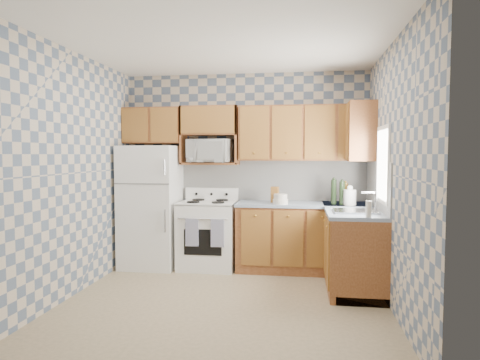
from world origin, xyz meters
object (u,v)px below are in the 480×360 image
object	(u,v)px
stove_body	(208,235)
electric_kettle	(350,197)
refrigerator	(151,206)
microwave	(210,151)

from	to	relation	value
stove_body	electric_kettle	distance (m)	1.97
refrigerator	microwave	distance (m)	1.13
microwave	refrigerator	bearing A→B (deg)	-163.51
microwave	electric_kettle	world-z (taller)	microwave
refrigerator	electric_kettle	distance (m)	2.69
microwave	electric_kettle	size ratio (longest dim) A/B	2.92
refrigerator	microwave	bearing A→B (deg)	8.67
refrigerator	microwave	world-z (taller)	microwave
refrigerator	stove_body	distance (m)	0.89
stove_body	microwave	bearing A→B (deg)	81.69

